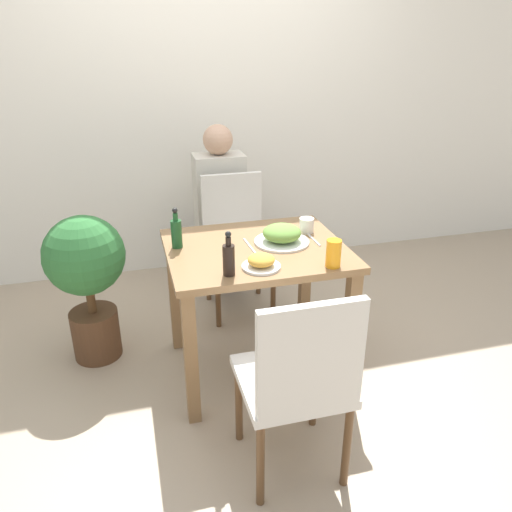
{
  "coord_description": "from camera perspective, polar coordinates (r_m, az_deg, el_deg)",
  "views": [
    {
      "loc": [
        -0.6,
        -2.22,
        1.72
      ],
      "look_at": [
        0.0,
        0.0,
        0.68
      ],
      "focal_mm": 35.0,
      "sensor_mm": 36.0,
      "label": 1
    }
  ],
  "objects": [
    {
      "name": "ground_plane",
      "position": [
        2.87,
        -0.0,
        -12.53
      ],
      "size": [
        16.0,
        16.0,
        0.0
      ],
      "primitive_type": "plane",
      "color": "tan"
    },
    {
      "name": "wall_back",
      "position": [
        3.77,
        -6.14,
        17.72
      ],
      "size": [
        8.0,
        0.05,
        2.6
      ],
      "color": "white",
      "rests_on": "ground_plane"
    },
    {
      "name": "dining_table",
      "position": [
        2.56,
        -0.0,
        -1.57
      ],
      "size": [
        0.89,
        0.74,
        0.73
      ],
      "color": "olive",
      "rests_on": "ground_plane"
    },
    {
      "name": "chair_near",
      "position": [
        1.98,
        4.89,
        -13.75
      ],
      "size": [
        0.42,
        0.42,
        0.89
      ],
      "rotation": [
        0.0,
        0.0,
        3.14
      ],
      "color": "silver",
      "rests_on": "ground_plane"
    },
    {
      "name": "chair_far",
      "position": [
        3.26,
        -2.31,
        2.29
      ],
      "size": [
        0.42,
        0.42,
        0.89
      ],
      "color": "silver",
      "rests_on": "ground_plane"
    },
    {
      "name": "food_plate",
      "position": [
        2.54,
        2.97,
        2.43
      ],
      "size": [
        0.28,
        0.28,
        0.1
      ],
      "color": "white",
      "rests_on": "dining_table"
    },
    {
      "name": "side_plate",
      "position": [
        2.27,
        0.6,
        -0.69
      ],
      "size": [
        0.18,
        0.18,
        0.07
      ],
      "color": "white",
      "rests_on": "dining_table"
    },
    {
      "name": "drink_cup",
      "position": [
        2.69,
        5.79,
        3.51
      ],
      "size": [
        0.08,
        0.08,
        0.08
      ],
      "color": "silver",
      "rests_on": "dining_table"
    },
    {
      "name": "juice_glass",
      "position": [
        2.3,
        8.85,
        0.29
      ],
      "size": [
        0.07,
        0.07,
        0.13
      ],
      "color": "orange",
      "rests_on": "dining_table"
    },
    {
      "name": "sauce_bottle",
      "position": [
        2.5,
        -9.08,
        2.71
      ],
      "size": [
        0.05,
        0.05,
        0.21
      ],
      "color": "#194C23",
      "rests_on": "dining_table"
    },
    {
      "name": "condiment_bottle",
      "position": [
        2.19,
        -3.14,
        -0.26
      ],
      "size": [
        0.05,
        0.05,
        0.21
      ],
      "color": "black",
      "rests_on": "dining_table"
    },
    {
      "name": "fork_utensil",
      "position": [
        2.51,
        -0.76,
        1.19
      ],
      "size": [
        0.02,
        0.2,
        0.0
      ],
      "rotation": [
        0.0,
        0.0,
        1.62
      ],
      "color": "silver",
      "rests_on": "dining_table"
    },
    {
      "name": "spoon_utensil",
      "position": [
        2.61,
        6.53,
        1.95
      ],
      "size": [
        0.01,
        0.19,
        0.0
      ],
      "rotation": [
        0.0,
        0.0,
        1.59
      ],
      "color": "silver",
      "rests_on": "dining_table"
    },
    {
      "name": "potted_plant_left",
      "position": [
        2.85,
        -18.79,
        -1.75
      ],
      "size": [
        0.43,
        0.43,
        0.85
      ],
      "color": "#51331E",
      "rests_on": "ground_plane"
    },
    {
      "name": "person_figure",
      "position": [
        3.52,
        -4.13,
        5.29
      ],
      "size": [
        0.34,
        0.22,
        1.17
      ],
      "color": "#2D3347",
      "rests_on": "ground_plane"
    }
  ]
}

